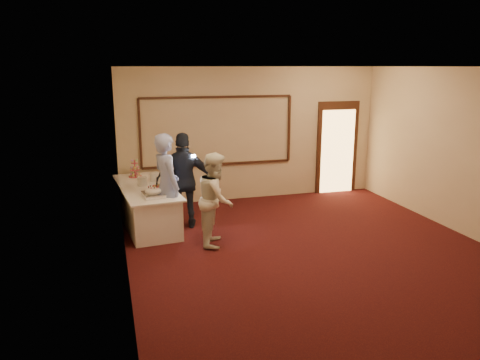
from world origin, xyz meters
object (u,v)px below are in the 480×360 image
(tart, at_px, (159,187))
(pavlova_tray, at_px, (153,192))
(cupcake_stand, at_px, (135,170))
(plate_stack_b, at_px, (155,177))
(buffet_table, at_px, (147,205))
(woman, at_px, (216,199))
(plate_stack_a, at_px, (142,182))
(guest, at_px, (184,181))
(man, at_px, (167,186))

(tart, bearing_deg, pavlova_tray, -105.59)
(cupcake_stand, relative_size, plate_stack_b, 1.85)
(buffet_table, xyz_separation_m, woman, (1.07, -1.33, 0.41))
(buffet_table, distance_m, tart, 0.53)
(buffet_table, bearing_deg, plate_stack_b, 59.37)
(cupcake_stand, bearing_deg, pavlova_tray, -82.70)
(pavlova_tray, distance_m, tart, 0.56)
(tart, bearing_deg, plate_stack_a, 131.12)
(cupcake_stand, height_order, plate_stack_a, cupcake_stand)
(woman, relative_size, guest, 0.88)
(woman, bearing_deg, buffet_table, 57.17)
(cupcake_stand, xyz_separation_m, guest, (0.84, -1.20, -0.00))
(man, xyz_separation_m, woman, (0.75, -0.60, -0.14))
(pavlova_tray, distance_m, cupcake_stand, 1.66)
(cupcake_stand, relative_size, plate_stack_a, 1.97)
(cupcake_stand, bearing_deg, plate_stack_a, -83.77)
(buffet_table, relative_size, cupcake_stand, 6.44)
(buffet_table, distance_m, plate_stack_b, 0.64)
(tart, distance_m, woman, 1.38)
(guest, bearing_deg, man, 59.12)
(pavlova_tray, height_order, guest, guest)
(cupcake_stand, distance_m, man, 1.66)
(plate_stack_a, bearing_deg, cupcake_stand, 96.23)
(cupcake_stand, distance_m, plate_stack_b, 0.61)
(plate_stack_b, relative_size, tart, 0.77)
(tart, height_order, man, man)
(buffet_table, xyz_separation_m, man, (0.32, -0.73, 0.55))
(cupcake_stand, height_order, plate_stack_b, cupcake_stand)
(plate_stack_a, height_order, tart, plate_stack_a)
(plate_stack_b, xyz_separation_m, woman, (0.85, -1.70, -0.06))
(cupcake_stand, height_order, guest, guest)
(plate_stack_a, height_order, woman, woman)
(pavlova_tray, bearing_deg, tart, 74.41)
(plate_stack_a, bearing_deg, guest, -27.70)
(buffet_table, relative_size, guest, 1.39)
(guest, bearing_deg, woman, 123.35)
(pavlova_tray, height_order, man, man)
(plate_stack_a, relative_size, guest, 0.11)
(pavlova_tray, distance_m, guest, 0.78)
(tart, relative_size, woman, 0.17)
(plate_stack_a, bearing_deg, woman, -51.04)
(plate_stack_b, bearing_deg, man, -84.99)
(guest, bearing_deg, tart, 2.98)
(man, bearing_deg, tart, -5.99)
(cupcake_stand, relative_size, tart, 1.43)
(tart, xyz_separation_m, woman, (0.85, -1.08, 0.01))
(pavlova_tray, bearing_deg, plate_stack_b, 82.48)
(buffet_table, xyz_separation_m, plate_stack_b, (0.22, 0.38, 0.47))
(woman, bearing_deg, man, 69.57)
(tart, xyz_separation_m, guest, (0.48, -0.08, 0.11))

